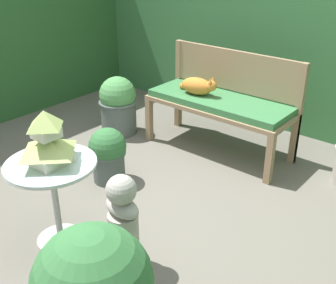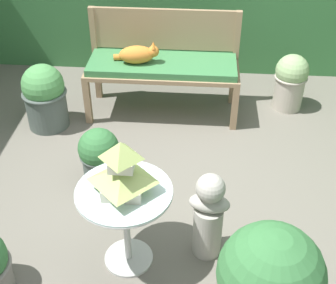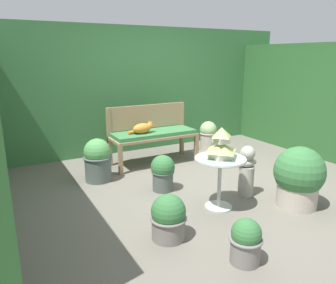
# 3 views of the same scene
# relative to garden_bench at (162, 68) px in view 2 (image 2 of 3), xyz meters

# --- Properties ---
(ground) EXTENTS (30.00, 30.00, 0.00)m
(ground) POSITION_rel_garden_bench_xyz_m (0.19, -1.22, -0.48)
(ground) COLOR #666056
(garden_bench) EXTENTS (1.45, 0.55, 0.56)m
(garden_bench) POSITION_rel_garden_bench_xyz_m (0.00, 0.00, 0.00)
(garden_bench) COLOR #937556
(garden_bench) RESTS_ON ground
(bench_backrest) EXTENTS (1.45, 0.06, 0.97)m
(bench_backrest) POSITION_rel_garden_bench_xyz_m (-0.00, 0.25, 0.22)
(bench_backrest) COLOR #937556
(bench_backrest) RESTS_ON ground
(cat) EXTENTS (0.44, 0.21, 0.20)m
(cat) POSITION_rel_garden_bench_xyz_m (-0.22, -0.05, 0.16)
(cat) COLOR orange
(cat) RESTS_ON garden_bench
(patio_table) EXTENTS (0.61, 0.61, 0.63)m
(patio_table) POSITION_rel_garden_bench_xyz_m (-0.07, -1.89, 0.01)
(patio_table) COLOR #B7B7B2
(patio_table) RESTS_ON ground
(pagoda_birdhouse) EXTENTS (0.32, 0.32, 0.37)m
(pagoda_birdhouse) POSITION_rel_garden_bench_xyz_m (-0.07, -1.89, 0.30)
(pagoda_birdhouse) COLOR beige
(pagoda_birdhouse) RESTS_ON patio_table
(garden_bust) EXTENTS (0.29, 0.20, 0.68)m
(garden_bust) POSITION_rel_garden_bench_xyz_m (0.46, -1.77, -0.14)
(garden_bust) COLOR #A39E93
(garden_bust) RESTS_ON ground
(potted_plant_patio_mid) EXTENTS (0.33, 0.33, 0.50)m
(potted_plant_patio_mid) POSITION_rel_garden_bench_xyz_m (-0.41, -1.10, -0.23)
(potted_plant_patio_mid) COLOR #4C5651
(potted_plant_patio_mid) RESTS_ON ground
(potted_plant_table_far) EXTENTS (0.60, 0.60, 0.75)m
(potted_plant_table_far) POSITION_rel_garden_bench_xyz_m (0.80, -2.31, -0.11)
(potted_plant_table_far) COLOR #ADA393
(potted_plant_table_far) RESTS_ON ground
(potted_plant_bench_left) EXTENTS (0.42, 0.42, 0.63)m
(potted_plant_bench_left) POSITION_rel_garden_bench_xyz_m (-1.07, -0.32, -0.17)
(potted_plant_bench_left) COLOR #4C5651
(potted_plant_bench_left) RESTS_ON ground
(potted_plant_bench_right) EXTENTS (0.33, 0.33, 0.58)m
(potted_plant_bench_right) POSITION_rel_garden_bench_xyz_m (1.26, 0.19, -0.18)
(potted_plant_bench_right) COLOR #ADA393
(potted_plant_bench_right) RESTS_ON ground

